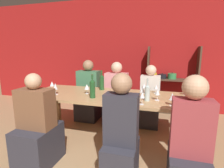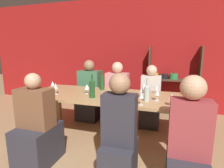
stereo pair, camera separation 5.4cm
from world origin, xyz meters
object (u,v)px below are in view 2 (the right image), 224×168
Objects in this scene: wine_glass_empty_c at (156,87)px; cell_phone at (125,101)px; wine_glass_red_b at (141,96)px; person_near_a at (37,132)px; wine_glass_empty_d at (144,86)px; person_near_b at (119,142)px; dining_table at (110,100)px; wine_glass_empty_f at (142,90)px; wine_bottle_amber at (147,92)px; wine_glass_empty_a at (195,96)px; shelf_unit at (170,90)px; person_far_a at (117,101)px; person_far_c at (150,104)px; person_far_b at (90,98)px; wine_bottle_green at (102,82)px; wine_glass_empty_g at (157,92)px; wine_bottle_dark at (92,88)px; wine_glass_empty_b at (172,97)px; wine_glass_white_b at (87,87)px; person_near_c at (187,153)px; wine_glass_red_a at (56,86)px; wine_glass_white_a at (187,88)px; wine_glass_empty_e at (53,84)px.

wine_glass_empty_c is 0.91× the size of cell_phone.
wine_glass_red_b is (-0.15, -0.66, 0.02)m from wine_glass_empty_c.
wine_glass_empty_c is 0.12× the size of person_near_a.
person_near_b is (-0.13, -1.03, -0.42)m from wine_glass_empty_d.
dining_table is 16.07× the size of wine_glass_empty_d.
wine_glass_empty_f is 0.88m from person_near_b.
wine_bottle_amber is 2.01× the size of wine_glass_empty_a.
shelf_unit is 1.43m from wine_glass_empty_c.
person_far_a is 1.04× the size of person_far_c.
wine_glass_empty_c is 0.12× the size of person_far_a.
wine_bottle_green is at bearing 132.96° from person_far_b.
wine_glass_empty_g is 0.15× the size of person_near_a.
wine_bottle_dark reaches higher than wine_glass_empty_d.
person_near_b is (-0.21, -0.63, -0.42)m from wine_bottle_amber.
wine_glass_empty_g is (0.22, -0.08, 0.00)m from wine_glass_empty_f.
wine_glass_empty_b is 1.29m from wine_glass_white_b.
person_near_c is (0.47, -0.63, -0.42)m from wine_bottle_amber.
person_far_b is (-1.20, 0.57, -0.43)m from wine_glass_empty_d.
person_far_c is at bearing 41.24° from wine_glass_white_b.
person_far_b reaches higher than wine_glass_empty_g.
person_far_b is (-1.42, 0.92, -0.43)m from wine_glass_empty_g.
wine_glass_empty_a is 0.90× the size of wine_glass_empty_f.
wine_glass_empty_a is (1.17, -0.15, 0.19)m from dining_table.
wine_glass_empty_d reaches higher than dining_table.
wine_bottle_green is 0.77m from wine_glass_red_a.
person_near_c is at bearing -24.60° from wine_bottle_dark.
shelf_unit is 9.64× the size of wine_glass_empty_b.
wine_glass_white_b reaches higher than cell_phone.
wine_bottle_amber is 0.34m from wine_glass_empty_b.
shelf_unit is 9.17× the size of wine_glass_red_b.
wine_bottle_green is at bearing -130.09° from shelf_unit.
person_far_a reaches higher than wine_glass_empty_g.
wine_bottle_dark is at bearing 116.50° from person_far_b.
wine_glass_empty_a is 0.94× the size of cell_phone.
wine_glass_empty_b is 0.89× the size of wine_glass_empty_g.
shelf_unit is 1.79m from wine_glass_empty_f.
wine_bottle_dark is at bearing -48.46° from wine_glass_white_b.
person_far_a is (-0.63, 1.15, -0.44)m from wine_glass_red_b.
wine_bottle_dark reaches higher than wine_glass_white_a.
wine_glass_empty_e is at bearing 176.94° from wine_glass_empty_f.
dining_table is at bearing 48.28° from person_near_a.
wine_glass_empty_c is (-0.50, 0.44, -0.01)m from wine_glass_empty_a.
dining_table is 2.11× the size of person_near_c.
wine_glass_empty_d is 0.14× the size of person_far_c.
wine_bottle_amber is 1.71× the size of wine_glass_red_a.
wine_glass_empty_e is 0.88× the size of wine_glass_empty_f.
wine_bottle_green reaches higher than cell_phone.
wine_bottle_green is at bearing 133.64° from cell_phone.
person_far_a is at bearing 143.81° from wine_glass_empty_a.
wine_glass_empty_f reaches higher than wine_glass_empty_a.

